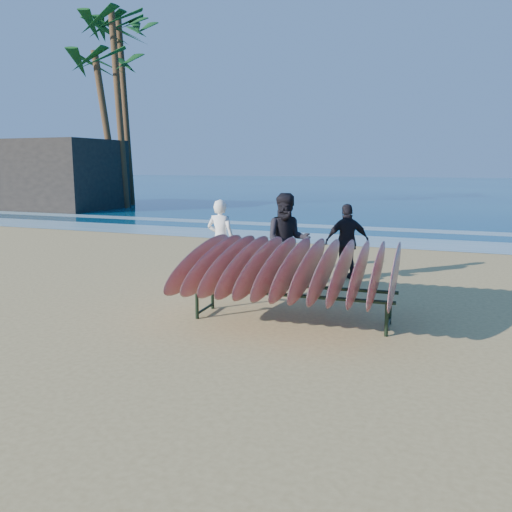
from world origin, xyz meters
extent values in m
plane|color=tan|center=(0.00, 0.00, 0.00)|extent=(120.00, 120.00, 0.00)
plane|color=navy|center=(0.00, 55.00, 0.01)|extent=(160.00, 160.00, 0.00)
plane|color=white|center=(0.00, 10.00, 0.01)|extent=(160.00, 160.00, 0.00)
plane|color=white|center=(0.00, 13.50, 0.01)|extent=(160.00, 160.00, 0.00)
cylinder|color=black|center=(-0.72, 0.06, 0.25)|extent=(0.06, 0.06, 0.50)
cylinder|color=black|center=(2.23, 0.27, 0.25)|extent=(0.06, 0.06, 0.50)
cylinder|color=black|center=(-0.77, 0.71, 0.25)|extent=(0.06, 0.06, 0.50)
cylinder|color=black|center=(2.18, 0.92, 0.25)|extent=(0.06, 0.06, 0.50)
cylinder|color=black|center=(0.76, 0.17, 0.50)|extent=(3.20, 0.29, 0.06)
cylinder|color=black|center=(0.71, 0.82, 0.50)|extent=(3.20, 0.29, 0.06)
cylinder|color=black|center=(-0.74, 0.39, 0.08)|extent=(0.09, 0.65, 0.04)
cylinder|color=black|center=(2.21, 0.60, 0.08)|extent=(0.09, 0.65, 0.04)
ellipsoid|color=maroon|center=(-0.81, 0.38, 0.87)|extent=(0.27, 2.72, 0.96)
ellipsoid|color=maroon|center=(-0.56, 0.40, 0.87)|extent=(0.27, 2.72, 0.96)
ellipsoid|color=maroon|center=(-0.30, 0.42, 0.87)|extent=(0.27, 2.72, 0.96)
ellipsoid|color=maroon|center=(-0.04, 0.44, 0.87)|extent=(0.27, 2.72, 0.96)
ellipsoid|color=maroon|center=(0.22, 0.46, 0.87)|extent=(0.27, 2.72, 0.96)
ellipsoid|color=maroon|center=(0.47, 0.47, 0.87)|extent=(0.27, 2.72, 0.96)
ellipsoid|color=maroon|center=(0.73, 0.49, 0.87)|extent=(0.27, 2.72, 0.96)
ellipsoid|color=maroon|center=(0.99, 0.51, 0.87)|extent=(0.27, 2.72, 0.96)
ellipsoid|color=maroon|center=(1.25, 0.53, 0.87)|extent=(0.27, 2.72, 0.96)
ellipsoid|color=maroon|center=(1.50, 0.55, 0.87)|extent=(0.27, 2.72, 0.96)
ellipsoid|color=maroon|center=(1.76, 0.57, 0.87)|extent=(0.27, 2.72, 0.96)
ellipsoid|color=maroon|center=(2.02, 0.59, 0.87)|extent=(0.27, 2.72, 0.96)
ellipsoid|color=maroon|center=(2.28, 0.60, 0.87)|extent=(0.27, 2.72, 0.96)
imported|color=white|center=(-1.75, 3.11, 0.85)|extent=(0.63, 0.42, 1.71)
imported|color=black|center=(-0.09, 2.67, 0.95)|extent=(1.12, 1.00, 1.89)
imported|color=black|center=(0.82, 3.97, 0.81)|extent=(1.03, 0.78, 1.62)
cube|color=#2D2823|center=(-19.29, 16.53, 1.88)|extent=(8.46, 4.70, 3.76)
cylinder|color=brown|center=(-15.08, 18.15, 5.21)|extent=(0.36, 1.02, 10.42)
cylinder|color=brown|center=(-15.33, 17.33, 4.16)|extent=(0.36, 1.85, 8.24)
cylinder|color=brown|center=(-16.08, 20.15, 5.37)|extent=(0.36, 1.04, 10.74)
camera|label=1|loc=(3.29, -7.37, 2.44)|focal=38.00mm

